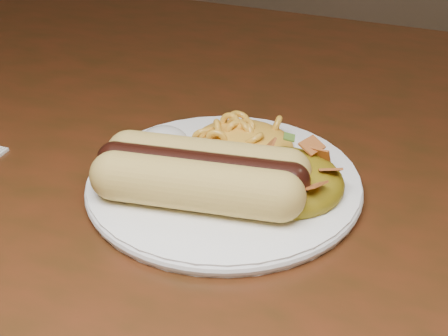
% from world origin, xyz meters
% --- Properties ---
extents(table, '(1.60, 0.90, 0.75)m').
position_xyz_m(table, '(0.00, 0.00, 0.66)').
color(table, '#471C0D').
rests_on(table, floor).
extents(plate, '(0.30, 0.30, 0.01)m').
position_xyz_m(plate, '(-0.04, -0.03, 0.76)').
color(plate, white).
rests_on(plate, table).
extents(hotdog, '(0.15, 0.09, 0.04)m').
position_xyz_m(hotdog, '(-0.05, -0.06, 0.78)').
color(hotdog, gold).
rests_on(hotdog, plate).
extents(mac_and_cheese, '(0.11, 0.10, 0.04)m').
position_xyz_m(mac_and_cheese, '(-0.04, 0.03, 0.78)').
color(mac_and_cheese, yellow).
rests_on(mac_and_cheese, plate).
extents(sour_cream, '(0.05, 0.05, 0.03)m').
position_xyz_m(sour_cream, '(-0.11, -0.00, 0.78)').
color(sour_cream, silver).
rests_on(sour_cream, plate).
extents(taco_salad, '(0.10, 0.10, 0.05)m').
position_xyz_m(taco_salad, '(0.01, -0.03, 0.78)').
color(taco_salad, '#AF6C0A').
rests_on(taco_salad, plate).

